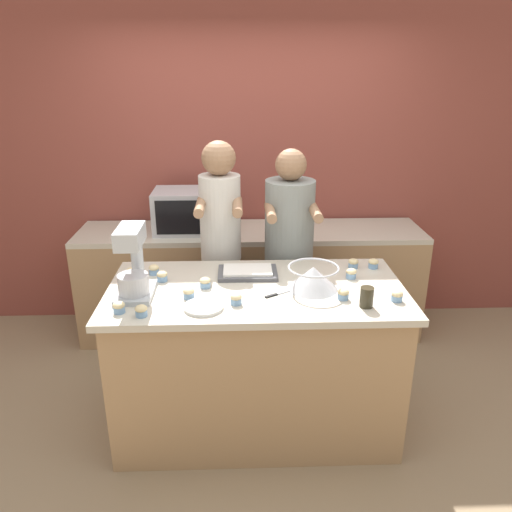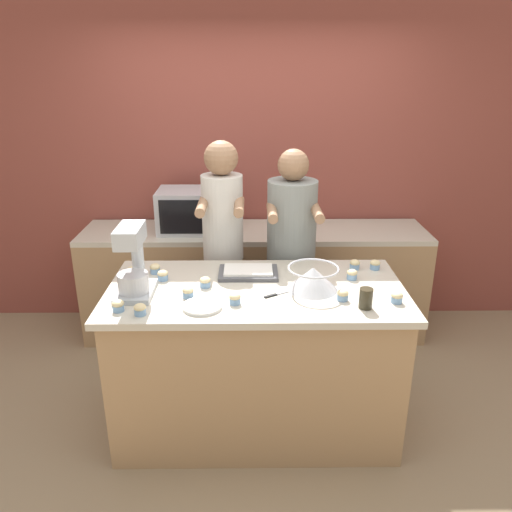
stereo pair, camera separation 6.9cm
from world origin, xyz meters
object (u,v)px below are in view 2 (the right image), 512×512
Objects in this scene: cupcake_3 at (397,297)px; cupcake_0 at (343,295)px; cupcake_9 at (205,282)px; cupcake_10 at (235,299)px; stand_mixer at (133,265)px; cupcake_2 at (352,274)px; drinking_glass at (366,298)px; person_left at (223,253)px; mixing_bowl at (313,278)px; small_plate at (202,306)px; cupcake_4 at (163,275)px; cupcake_5 at (133,271)px; cupcake_1 at (355,264)px; cupcake_12 at (375,265)px; cupcake_11 at (155,268)px; cupcake_6 at (118,306)px; cupcake_8 at (188,292)px; cupcake_7 at (140,309)px; knife at (279,294)px; person_right at (291,261)px; baking_tray at (248,272)px.

cupcake_0 is at bearing 173.42° from cupcake_3.
cupcake_9 is 0.29m from cupcake_10.
cupcake_2 is at bearing 8.75° from stand_mixer.
person_left is at bearing 131.50° from drinking_glass.
mixing_bowl is 1.39× the size of small_plate.
cupcake_4 and cupcake_5 have the same top height.
drinking_glass reaches higher than cupcake_1.
drinking_glass is at bearing -108.24° from cupcake_12.
cupcake_1 is 1.00× the size of cupcake_11.
cupcake_6 is 1.00× the size of cupcake_8.
cupcake_0 is 1.00× the size of cupcake_6.
small_plate is 0.58m from cupcake_11.
cupcake_6 and cupcake_12 have the same top height.
cupcake_2 is at bearing 119.71° from cupcake_3.
cupcake_0 is 0.53m from cupcake_12.
cupcake_0 is 1.21m from cupcake_6.
person_left is at bearing 61.55° from cupcake_6.
person_left is at bearing 68.63° from cupcake_7.
drinking_glass is 0.38m from cupcake_2.
cupcake_2 is at bearing 24.67° from knife.
cupcake_7 is at bearing -153.72° from cupcake_1.
cupcake_9 is at bearing 166.31° from knife.
stand_mixer reaches higher than small_plate.
cupcake_7 is at bearing -73.55° from cupcake_5.
cupcake_9 is (0.39, 0.09, -0.15)m from stand_mixer.
mixing_bowl is at bearing -134.64° from cupcake_1.
person_right is 0.98m from cupcake_4.
person_right is 0.85m from cupcake_9.
cupcake_2 is 0.37m from cupcake_3.
cupcake_2 is 1.00× the size of cupcake_11.
cupcake_6 is at bearing -136.50° from person_right.
cupcake_8 is 1.00× the size of cupcake_10.
cupcake_5 and cupcake_8 have the same top height.
cupcake_0 is at bearing -74.82° from person_right.
cupcake_7 is (-1.18, -0.07, -0.02)m from drinking_glass.
cupcake_0 is at bearing -108.96° from cupcake_1.
cupcake_9 is at bearing 129.01° from cupcake_10.
cupcake_0 is at bearing -2.92° from cupcake_8.
drinking_glass is 0.92m from cupcake_9.
cupcake_0 is 0.29m from cupcake_3.
cupcake_12 is at bearing 26.75° from small_plate.
person_right is at bearing 25.67° from cupcake_11.
mixing_bowl is 0.71m from cupcake_8.
cupcake_0 is 1.00× the size of cupcake_5.
person_left is at bearing 146.87° from cupcake_2.
cupcake_11 is (-1.21, 0.10, 0.00)m from cupcake_2.
drinking_glass is 1.77× the size of cupcake_9.
person_right is 1.36m from cupcake_6.
person_right is 4.56× the size of baking_tray.
cupcake_11 and cupcake_12 have the same top height.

